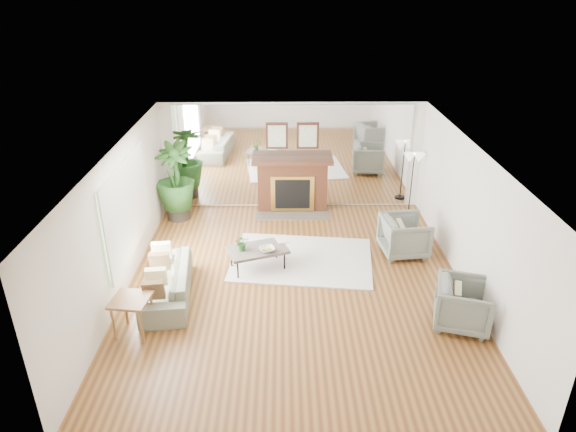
{
  "coord_description": "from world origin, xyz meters",
  "views": [
    {
      "loc": [
        -0.22,
        -7.82,
        5.08
      ],
      "look_at": [
        -0.13,
        0.6,
        1.09
      ],
      "focal_mm": 32.0,
      "sensor_mm": 36.0,
      "label": 1
    }
  ],
  "objects_px": {
    "armchair_front": "(463,305)",
    "floor_lamp": "(414,163)",
    "potted_ficus": "(175,179)",
    "coffee_table": "(258,250)",
    "armchair_back": "(405,236)",
    "side_table": "(131,304)",
    "fireplace": "(292,184)",
    "sofa": "(167,282)"
  },
  "relations": [
    {
      "from": "potted_ficus",
      "to": "floor_lamp",
      "type": "height_order",
      "value": "potted_ficus"
    },
    {
      "from": "coffee_table",
      "to": "armchair_front",
      "type": "relative_size",
      "value": 1.46
    },
    {
      "from": "fireplace",
      "to": "armchair_front",
      "type": "bearing_deg",
      "value": -59.71
    },
    {
      "from": "coffee_table",
      "to": "potted_ficus",
      "type": "distance_m",
      "value": 3.0
    },
    {
      "from": "sofa",
      "to": "potted_ficus",
      "type": "bearing_deg",
      "value": -179.47
    },
    {
      "from": "floor_lamp",
      "to": "coffee_table",
      "type": "bearing_deg",
      "value": -144.6
    },
    {
      "from": "fireplace",
      "to": "coffee_table",
      "type": "distance_m",
      "value": 2.8
    },
    {
      "from": "sofa",
      "to": "armchair_back",
      "type": "xyz_separation_m",
      "value": [
        4.4,
        1.46,
        0.11
      ]
    },
    {
      "from": "side_table",
      "to": "floor_lamp",
      "type": "height_order",
      "value": "floor_lamp"
    },
    {
      "from": "sofa",
      "to": "potted_ficus",
      "type": "xyz_separation_m",
      "value": [
        -0.38,
        3.15,
        0.67
      ]
    },
    {
      "from": "sofa",
      "to": "coffee_table",
      "type": "bearing_deg",
      "value": 114.35
    },
    {
      "from": "side_table",
      "to": "armchair_back",
      "type": "bearing_deg",
      "value": 27.46
    },
    {
      "from": "armchair_back",
      "to": "floor_lamp",
      "type": "bearing_deg",
      "value": -22.34
    },
    {
      "from": "sofa",
      "to": "armchair_back",
      "type": "height_order",
      "value": "armchair_back"
    },
    {
      "from": "fireplace",
      "to": "coffee_table",
      "type": "bearing_deg",
      "value": -104.57
    },
    {
      "from": "fireplace",
      "to": "floor_lamp",
      "type": "bearing_deg",
      "value": -5.88
    },
    {
      "from": "side_table",
      "to": "floor_lamp",
      "type": "bearing_deg",
      "value": 39.44
    },
    {
      "from": "armchair_back",
      "to": "armchair_front",
      "type": "height_order",
      "value": "armchair_back"
    },
    {
      "from": "coffee_table",
      "to": "floor_lamp",
      "type": "xyz_separation_m",
      "value": [
        3.4,
        2.42,
        0.86
      ]
    },
    {
      "from": "armchair_front",
      "to": "floor_lamp",
      "type": "height_order",
      "value": "floor_lamp"
    },
    {
      "from": "coffee_table",
      "to": "potted_ficus",
      "type": "height_order",
      "value": "potted_ficus"
    },
    {
      "from": "coffee_table",
      "to": "fireplace",
      "type": "bearing_deg",
      "value": 75.43
    },
    {
      "from": "fireplace",
      "to": "armchair_back",
      "type": "bearing_deg",
      "value": -44.49
    },
    {
      "from": "armchair_back",
      "to": "potted_ficus",
      "type": "height_order",
      "value": "potted_ficus"
    },
    {
      "from": "coffee_table",
      "to": "armchair_back",
      "type": "distance_m",
      "value": 2.93
    },
    {
      "from": "armchair_back",
      "to": "potted_ficus",
      "type": "distance_m",
      "value": 5.1
    },
    {
      "from": "sofa",
      "to": "armchair_front",
      "type": "relative_size",
      "value": 2.3
    },
    {
      "from": "armchair_front",
      "to": "floor_lamp",
      "type": "xyz_separation_m",
      "value": [
        0.1,
        4.17,
        0.87
      ]
    },
    {
      "from": "fireplace",
      "to": "floor_lamp",
      "type": "height_order",
      "value": "fireplace"
    },
    {
      "from": "sofa",
      "to": "side_table",
      "type": "distance_m",
      "value": 1.07
    },
    {
      "from": "sofa",
      "to": "side_table",
      "type": "relative_size",
      "value": 3.09
    },
    {
      "from": "sofa",
      "to": "floor_lamp",
      "type": "height_order",
      "value": "floor_lamp"
    },
    {
      "from": "coffee_table",
      "to": "potted_ficus",
      "type": "bearing_deg",
      "value": 130.18
    },
    {
      "from": "floor_lamp",
      "to": "armchair_front",
      "type": "bearing_deg",
      "value": -91.37
    },
    {
      "from": "armchair_front",
      "to": "side_table",
      "type": "relative_size",
      "value": 1.35
    },
    {
      "from": "potted_ficus",
      "to": "armchair_front",
      "type": "bearing_deg",
      "value": -37.61
    },
    {
      "from": "fireplace",
      "to": "side_table",
      "type": "distance_m",
      "value": 5.24
    },
    {
      "from": "coffee_table",
      "to": "sofa",
      "type": "relative_size",
      "value": 0.64
    },
    {
      "from": "coffee_table",
      "to": "armchair_back",
      "type": "bearing_deg",
      "value": 10.98
    },
    {
      "from": "coffee_table",
      "to": "side_table",
      "type": "distance_m",
      "value": 2.64
    },
    {
      "from": "armchair_back",
      "to": "side_table",
      "type": "xyz_separation_m",
      "value": [
        -4.71,
        -2.45,
        0.13
      ]
    },
    {
      "from": "side_table",
      "to": "floor_lamp",
      "type": "relative_size",
      "value": 0.43
    }
  ]
}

